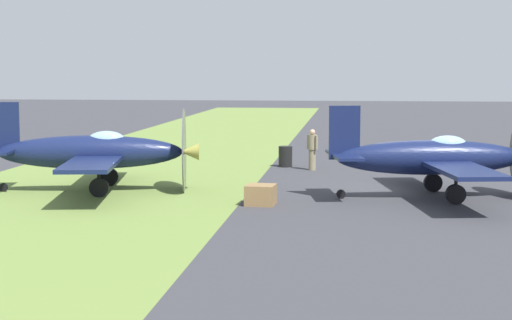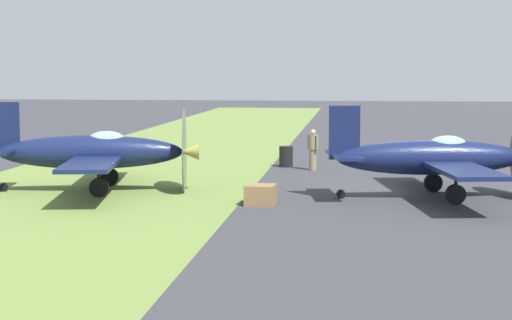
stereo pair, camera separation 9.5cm
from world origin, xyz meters
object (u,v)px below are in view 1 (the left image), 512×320
Objects in this scene: airplane_lead at (435,158)px; airplane_wingman at (95,152)px; supply_crate at (261,195)px; ground_crew_mechanic at (312,149)px; fuel_drum at (285,157)px.

airplane_wingman is at bearing -100.62° from airplane_lead.
supply_crate is at bearing -78.96° from airplane_lead.
airplane_lead is 5.25× the size of ground_crew_mechanic.
ground_crew_mechanic is (-6.94, 7.28, -0.46)m from airplane_wingman.
fuel_drum is (-8.02, 6.05, -0.92)m from airplane_wingman.
airplane_lead is at bearing 110.84° from supply_crate.
airplane_lead is 10.09× the size of fuel_drum.
ground_crew_mechanic is at bearing -158.04° from airplane_lead.
ground_crew_mechanic is at bearing 124.49° from airplane_wingman.
ground_crew_mechanic is (-7.11, -4.40, -0.43)m from airplane_lead.
supply_crate is at bearing -52.16° from ground_crew_mechanic.
ground_crew_mechanic is 9.33m from supply_crate.
airplane_wingman is 10.09m from fuel_drum.
airplane_wingman is 10.28× the size of fuel_drum.
fuel_drum is at bearing 133.78° from airplane_wingman.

